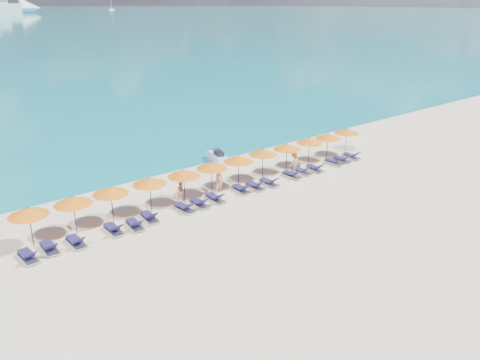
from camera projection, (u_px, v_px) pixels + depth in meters
ground at (270, 212)px, 28.75m from camera, size 1400.00×1400.00×0.00m
sailboat_far at (112, 9)px, 605.67m from camera, size 6.60×2.20×12.11m
jetski at (218, 157)px, 37.54m from camera, size 1.61×2.74×0.92m
beachgoer_a at (219, 181)px, 31.30m from camera, size 0.66×0.47×1.68m
beachgoer_b at (182, 192)px, 29.80m from camera, size 0.76×0.53×1.43m
beachgoer_c at (295, 162)px, 35.10m from camera, size 1.06×0.57×1.58m
umbrella_0 at (28, 212)px, 23.98m from camera, size 2.10×2.10×2.28m
umbrella_1 at (73, 201)px, 25.32m from camera, size 2.10×2.10×2.28m
umbrella_2 at (111, 191)px, 26.67m from camera, size 2.10×2.10×2.28m
umbrella_3 at (149, 181)px, 28.05m from camera, size 2.10×2.10×2.28m
umbrella_4 at (184, 173)px, 29.33m from camera, size 2.10×2.10×2.28m
umbrella_5 at (212, 166)px, 30.69m from camera, size 2.10×2.10×2.28m
umbrella_6 at (238, 159)px, 31.98m from camera, size 2.10×2.10×2.28m
umbrella_7 at (263, 152)px, 33.45m from camera, size 2.10×2.10×2.28m
umbrella_8 at (287, 147)px, 34.68m from camera, size 2.10×2.10×2.28m
umbrella_9 at (309, 141)px, 36.17m from camera, size 2.10×2.10×2.28m
umbrella_10 at (328, 136)px, 37.35m from camera, size 2.10×2.10×2.28m
umbrella_11 at (347, 131)px, 38.85m from camera, size 2.10×2.10×2.28m
lounger_0 at (28, 256)px, 23.34m from camera, size 0.71×1.73×0.66m
lounger_1 at (49, 247)px, 24.14m from camera, size 0.66×1.71×0.66m
lounger_2 at (76, 241)px, 24.74m from camera, size 0.69×1.72×0.66m
lounger_3 at (114, 229)px, 26.09m from camera, size 0.62×1.70×0.66m
lounger_4 at (135, 224)px, 26.63m from camera, size 0.78×1.75×0.66m
lounger_5 at (149, 217)px, 27.55m from camera, size 0.77×1.75×0.66m
lounger_6 at (184, 208)px, 28.78m from camera, size 0.74×1.74×0.66m
lounger_7 at (199, 203)px, 29.45m from camera, size 0.63×1.70×0.66m
lounger_8 at (215, 198)px, 30.18m from camera, size 0.66×1.72×0.66m
lounger_9 at (241, 189)px, 31.63m from camera, size 0.77×1.75×0.66m
lounger_10 at (255, 186)px, 32.18m from camera, size 0.66×1.71×0.66m
lounger_11 at (269, 182)px, 32.79m from camera, size 0.65×1.71×0.66m
lounger_12 at (292, 175)px, 34.21m from camera, size 0.68×1.72×0.66m
lounger_13 at (302, 171)px, 34.99m from camera, size 0.74×1.74×0.66m
lounger_14 at (315, 168)px, 35.51m from camera, size 0.78×1.75×0.66m
lounger_15 at (334, 162)px, 36.97m from camera, size 0.75×1.74×0.66m
lounger_16 at (342, 159)px, 37.55m from camera, size 0.72×1.73×0.66m
lounger_17 at (352, 156)px, 38.33m from camera, size 0.75×1.74×0.66m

